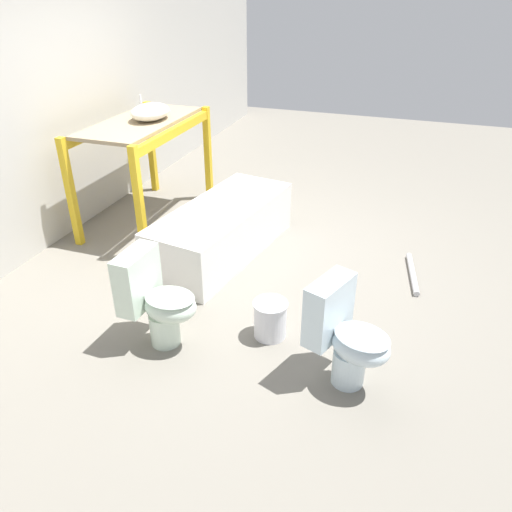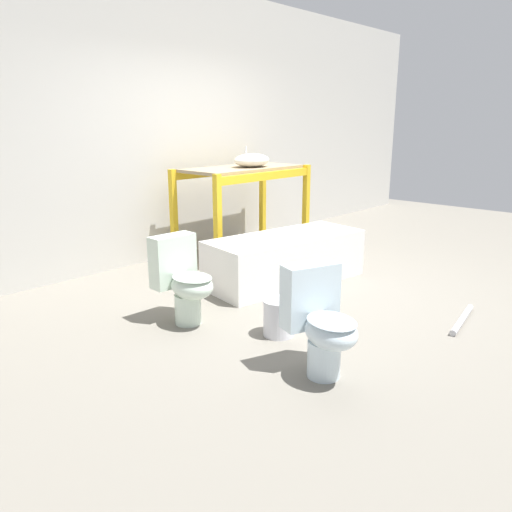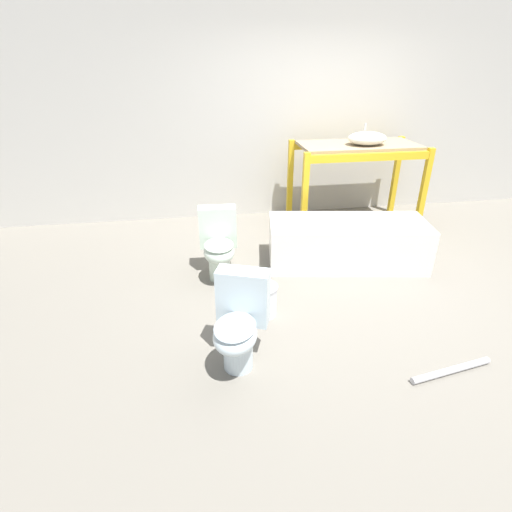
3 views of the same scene
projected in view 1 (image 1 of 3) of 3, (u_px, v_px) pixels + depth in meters
name	position (u px, v px, depth m)	size (l,w,h in m)	color
ground_plane	(251.00, 258.00, 4.83)	(12.00, 12.00, 0.00)	slate
warehouse_wall_rear	(42.00, 73.00, 4.63)	(10.80, 0.08, 3.20)	beige
shelving_rack	(142.00, 138.00, 5.19)	(1.63, 0.83, 1.10)	gold
sink_basin	(150.00, 112.00, 5.08)	(0.49, 0.36, 0.24)	silver
bathtub_main	(222.00, 226.00, 4.80)	(1.78, 0.93, 0.50)	white
toilet_near	(346.00, 335.00, 3.22)	(0.51, 0.62, 0.73)	silver
toilet_far	(156.00, 299.00, 3.57)	(0.39, 0.54, 0.73)	silver
bucket_white	(270.00, 318.00, 3.73)	(0.26, 0.26, 0.30)	silver
loose_pipe	(412.00, 273.00, 4.54)	(0.69, 0.17, 0.05)	#B7B7BC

